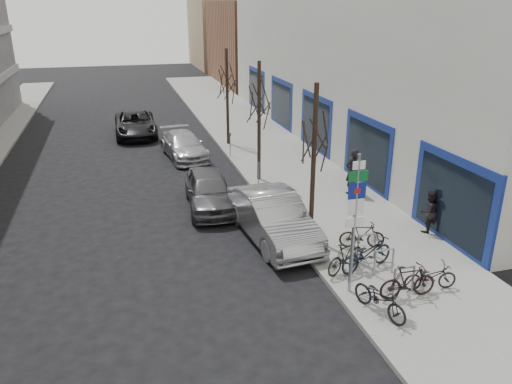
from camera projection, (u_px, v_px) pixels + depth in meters
ground at (268, 308)px, 13.62m from camera, size 120.00×120.00×0.00m
sidewalk_east at (297, 177)px, 23.73m from camera, size 5.00×70.00×0.15m
commercial_building at (458, 52)px, 30.55m from camera, size 20.00×32.00×10.00m
brick_building_far at (276, 43)px, 51.50m from camera, size 12.00×14.00×8.00m
tan_building_far at (244, 30)px, 64.95m from camera, size 13.00×12.00×9.00m
highway_sign_pole at (355, 216)px, 13.35m from camera, size 0.55×0.10×4.20m
bike_rack at (384, 259)px, 14.89m from camera, size 0.66×2.26×0.83m
tree_near at (315, 127)px, 15.97m from camera, size 1.80×1.80×5.50m
tree_mid at (259, 94)px, 21.83m from camera, size 1.80×1.80×5.50m
tree_far at (227, 74)px, 27.68m from camera, size 1.80×1.80×5.50m
meter_front at (304, 225)px, 16.54m from camera, size 0.10×0.08×1.27m
meter_mid at (259, 174)px, 21.49m from camera, size 0.10×0.08×1.27m
meter_back at (230, 142)px, 26.44m from camera, size 0.10×0.08×1.27m
bike_near_left at (380, 296)px, 12.94m from camera, size 1.07×1.86×1.09m
bike_near_right at (408, 281)px, 13.67m from camera, size 1.71×0.56×1.03m
bike_mid_curb at (367, 251)px, 15.14m from camera, size 2.06×1.13×1.21m
bike_mid_inner at (346, 256)px, 15.06m from camera, size 1.71×1.20×1.01m
bike_far_curb at (431, 275)px, 14.09m from camera, size 1.60×0.70×0.94m
bike_far_inner at (362, 235)px, 16.53m from camera, size 1.59×0.89×0.93m
parked_car_front at (273, 217)px, 17.32m from camera, size 2.23×5.24×1.68m
parked_car_mid at (209, 190)px, 20.08m from camera, size 2.08×4.52×1.50m
parked_car_back at (184, 145)px, 26.72m from camera, size 2.37×4.80×1.34m
lane_car at (135, 124)px, 31.15m from camera, size 2.48×5.33×1.48m
pedestrian_near at (352, 171)px, 21.11m from camera, size 0.81×0.62×1.98m
pedestrian_far at (429, 211)px, 17.58m from camera, size 0.61×0.44×1.59m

